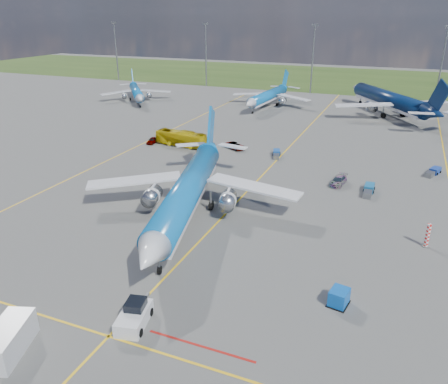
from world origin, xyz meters
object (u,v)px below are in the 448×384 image
at_px(apron_bus, 181,139).
at_px(baggage_tug_e, 433,172).
at_px(service_car_a, 152,140).
at_px(service_car_c, 338,181).
at_px(main_airliner, 189,217).
at_px(service_car_b, 235,146).
at_px(baggage_tug_w, 369,190).
at_px(bg_jet_nnw, 268,107).
at_px(service_van, 8,340).
at_px(bg_jet_nw, 137,101).
at_px(bg_jet_n, 387,115).
at_px(uld_container, 339,297).
at_px(warning_post, 428,235).
at_px(pushback_tug, 134,316).
at_px(baggage_tug_c, 276,154).

bearing_deg(apron_bus, baggage_tug_e, -81.81).
distance_m(service_car_a, service_car_c, 42.12).
height_order(main_airliner, service_car_b, main_airliner).
distance_m(service_car_a, baggage_tug_w, 47.40).
bearing_deg(bg_jet_nnw, service_van, -80.10).
distance_m(bg_jet_nw, bg_jet_n, 75.37).
relative_size(uld_container, service_car_b, 0.41).
bearing_deg(warning_post, bg_jet_nw, 141.83).
xyz_separation_m(bg_jet_nnw, uld_container, (34.71, -89.28, 0.81)).
distance_m(apron_bus, baggage_tug_e, 49.02).
xyz_separation_m(bg_jet_n, service_van, (-23.55, -108.04, 1.23)).
height_order(service_car_a, baggage_tug_e, service_car_a).
xyz_separation_m(pushback_tug, service_van, (-7.64, -7.10, 0.39)).
distance_m(main_airliner, uld_container, 25.43).
distance_m(bg_jet_nw, bg_jet_nnw, 41.70).
xyz_separation_m(bg_jet_nw, uld_container, (75.66, -81.40, 0.81)).
relative_size(bg_jet_nnw, apron_bus, 2.98).
height_order(main_airliner, service_car_a, main_airliner).
relative_size(service_car_b, baggage_tug_e, 1.04).
height_order(bg_jet_nnw, service_car_b, bg_jet_nnw).
bearing_deg(baggage_tug_e, main_airliner, -113.73).
bearing_deg(bg_jet_n, service_car_b, 26.24).
xyz_separation_m(pushback_tug, service_car_b, (-11.27, 54.67, -0.16)).
bearing_deg(uld_container, main_airliner, 161.83).
bearing_deg(pushback_tug, baggage_tug_c, 79.35).
bearing_deg(baggage_tug_w, service_van, -116.68).
distance_m(pushback_tug, service_car_a, 59.46).
xyz_separation_m(baggage_tug_w, baggage_tug_c, (-18.67, 12.75, -0.05)).
relative_size(pushback_tug, uld_container, 3.08).
xyz_separation_m(uld_container, service_car_b, (-28.09, 44.70, -0.13)).
distance_m(bg_jet_nnw, baggage_tug_e, 63.62).
height_order(warning_post, pushback_tug, warning_post).
relative_size(pushback_tug, service_van, 1.12).
xyz_separation_m(service_car_c, baggage_tug_c, (-13.68, 10.89, -0.21)).
bearing_deg(warning_post, bg_jet_nnw, 120.13).
relative_size(bg_jet_n, service_car_c, 9.88).
distance_m(bg_jet_nnw, main_airliner, 78.22).
bearing_deg(service_car_a, apron_bus, -0.34).
xyz_separation_m(bg_jet_nw, service_van, (51.21, -98.47, 1.23)).
relative_size(bg_jet_n, baggage_tug_e, 9.84).
bearing_deg(main_airliner, pushback_tug, -89.99).
relative_size(apron_bus, service_car_c, 2.46).
bearing_deg(baggage_tug_e, baggage_tug_c, -157.69).
relative_size(main_airliner, apron_bus, 3.76).
distance_m(service_van, baggage_tug_e, 69.56).
xyz_separation_m(bg_jet_nw, bg_jet_nnw, (40.95, 7.87, 0.00)).
bearing_deg(main_airliner, service_van, -108.26).
bearing_deg(bg_jet_nw, warning_post, -76.06).
distance_m(bg_jet_n, baggage_tug_w, 60.47).
distance_m(bg_jet_nw, service_van, 111.00).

